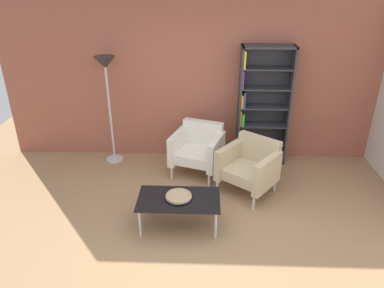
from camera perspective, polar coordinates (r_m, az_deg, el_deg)
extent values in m
plane|color=#9E7751|center=(4.32, 0.94, -16.43)|extent=(8.32, 8.32, 0.00)
cube|color=#9E5642|center=(5.84, 1.57, 11.40)|extent=(6.40, 0.12, 2.90)
cube|color=#333338|center=(5.80, 7.45, 5.89)|extent=(0.03, 0.30, 1.90)
cube|color=#333338|center=(5.92, 14.93, 5.65)|extent=(0.03, 0.30, 1.90)
cube|color=#333338|center=(5.60, 12.07, 14.79)|extent=(0.80, 0.30, 0.03)
cube|color=#333338|center=(6.22, 10.50, -2.33)|extent=(0.80, 0.30, 0.03)
cube|color=#333338|center=(5.98, 11.04, 6.25)|extent=(0.80, 0.02, 1.90)
cube|color=#333338|center=(6.08, 10.74, 0.35)|extent=(0.76, 0.28, 0.02)
cube|color=#333338|center=(5.96, 10.98, 3.01)|extent=(0.76, 0.28, 0.02)
cube|color=#333338|center=(5.85, 11.23, 5.78)|extent=(0.76, 0.28, 0.02)
cube|color=#333338|center=(5.75, 11.49, 8.65)|extent=(0.76, 0.28, 0.02)
cube|color=#333338|center=(5.67, 11.77, 11.61)|extent=(0.76, 0.28, 0.02)
cube|color=yellow|center=(6.09, 7.38, -1.03)|extent=(0.04, 0.25, 0.26)
cube|color=purple|center=(6.09, 7.75, -1.14)|extent=(0.02, 0.23, 0.25)
cube|color=green|center=(5.93, 7.55, 1.34)|extent=(0.04, 0.17, 0.24)
cube|color=red|center=(5.97, 7.88, 1.41)|extent=(0.03, 0.24, 0.23)
cube|color=orange|center=(5.81, 7.64, 4.16)|extent=(0.02, 0.17, 0.26)
cube|color=green|center=(5.86, 7.97, 4.04)|extent=(0.04, 0.25, 0.20)
cube|color=orange|center=(5.72, 7.88, 6.79)|extent=(0.03, 0.18, 0.20)
cube|color=blue|center=(5.75, 8.23, 7.13)|extent=(0.02, 0.25, 0.25)
cube|color=purple|center=(5.62, 8.01, 10.08)|extent=(0.02, 0.18, 0.27)
cube|color=yellow|center=(5.56, 8.26, 13.09)|extent=(0.03, 0.21, 0.26)
cube|color=black|center=(4.44, -2.11, -8.68)|extent=(1.00, 0.56, 0.02)
cylinder|color=silver|center=(4.43, -8.23, -12.29)|extent=(0.03, 0.03, 0.38)
cylinder|color=silver|center=(4.37, 3.76, -12.66)|extent=(0.03, 0.03, 0.38)
cylinder|color=silver|center=(4.80, -7.31, -8.91)|extent=(0.03, 0.03, 0.38)
cylinder|color=silver|center=(4.74, 3.63, -9.19)|extent=(0.03, 0.03, 0.38)
cylinder|color=tan|center=(4.43, -2.11, -8.46)|extent=(0.13, 0.13, 0.02)
cylinder|color=tan|center=(4.42, -2.12, -8.25)|extent=(0.32, 0.32, 0.02)
torus|color=tan|center=(4.42, -2.12, -8.12)|extent=(0.32, 0.32, 0.02)
cube|color=white|center=(5.59, 0.82, -1.73)|extent=(0.79, 0.75, 0.16)
cube|color=white|center=(5.70, 1.77, 1.85)|extent=(0.64, 0.32, 0.38)
cube|color=white|center=(5.62, -2.21, -0.31)|extent=(0.29, 0.62, 0.46)
cube|color=white|center=(5.44, 3.82, -1.33)|extent=(0.29, 0.62, 0.46)
cylinder|color=silver|center=(5.53, -3.23, -4.44)|extent=(0.04, 0.04, 0.24)
cylinder|color=silver|center=(5.35, 2.69, -5.60)|extent=(0.04, 0.04, 0.24)
cylinder|color=silver|center=(6.00, -1.00, -1.84)|extent=(0.04, 0.04, 0.24)
cylinder|color=silver|center=(5.83, 4.49, -2.80)|extent=(0.04, 0.04, 0.24)
cube|color=#C6B289|center=(5.18, 8.78, -4.47)|extent=(0.86, 0.85, 0.16)
cube|color=#C6B289|center=(5.26, 10.53, -0.76)|extent=(0.58, 0.49, 0.38)
cube|color=#C6B289|center=(5.25, 5.88, -2.45)|extent=(0.46, 0.55, 0.46)
cube|color=#C6B289|center=(4.98, 11.78, -4.58)|extent=(0.46, 0.55, 0.46)
cylinder|color=silver|center=(5.20, 3.99, -6.67)|extent=(0.04, 0.04, 0.24)
cylinder|color=silver|center=(4.93, 9.70, -8.99)|extent=(0.04, 0.04, 0.24)
cylinder|color=silver|center=(5.61, 7.50, -4.18)|extent=(0.04, 0.04, 0.24)
cylinder|color=silver|center=(5.37, 12.90, -6.17)|extent=(0.04, 0.04, 0.24)
cylinder|color=silver|center=(6.26, -12.04, -2.31)|extent=(0.28, 0.28, 0.02)
cylinder|color=silver|center=(5.92, -12.78, 4.86)|extent=(0.03, 0.03, 1.65)
cone|color=#2D2D2D|center=(5.69, -13.58, 12.39)|extent=(0.32, 0.32, 0.18)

